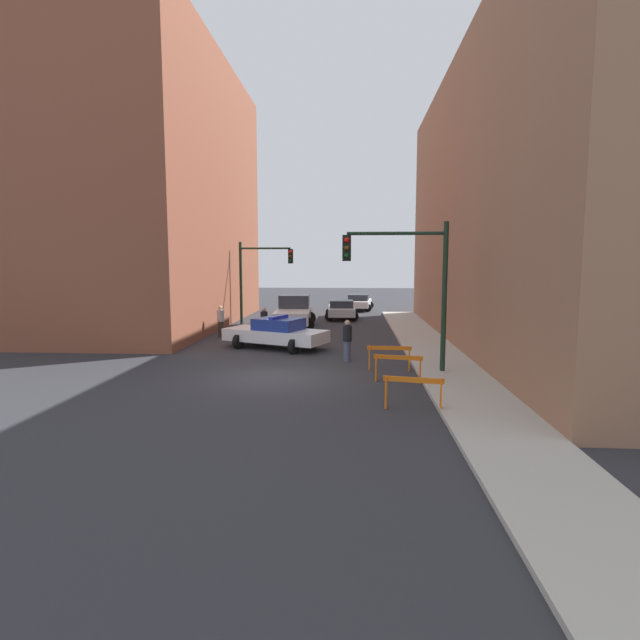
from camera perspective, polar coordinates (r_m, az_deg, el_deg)
ground_plane at (r=17.27m, az=-5.44°, el=-6.57°), size 120.00×120.00×0.00m
sidewalk_right at (r=17.39m, az=15.31°, el=-6.48°), size 2.40×44.00×0.12m
building_corner_left at (r=34.20m, az=-22.37°, el=13.08°), size 14.00×20.00×16.13m
building_right at (r=26.96m, az=27.73°, el=11.94°), size 12.00×28.00×13.55m
traffic_light_near at (r=17.65m, az=10.34°, el=5.21°), size 3.64×0.35×5.20m
traffic_light_far at (r=31.96m, az=-7.13°, el=5.62°), size 3.44×0.35×5.20m
police_car at (r=22.87m, az=-5.03°, el=-1.46°), size 5.05×3.57×1.52m
white_truck at (r=30.39m, az=-3.04°, el=0.90°), size 2.82×5.49×1.90m
parked_car_near at (r=34.71m, az=2.47°, el=1.24°), size 2.37×4.36×1.31m
parked_car_mid at (r=41.15m, az=4.46°, el=2.07°), size 2.55×4.46×1.31m
pedestrian_crossing at (r=25.55m, az=-6.40°, el=-0.32°), size 0.43×0.43×1.66m
pedestrian_corner at (r=26.75m, az=-11.30°, el=-0.10°), size 0.51×0.51×1.66m
pedestrian_sidewalk at (r=19.81m, az=3.14°, el=-2.30°), size 0.47×0.47×1.66m
barrier_front at (r=13.58m, az=10.61°, el=-7.62°), size 1.58×0.44×0.90m
barrier_mid at (r=16.60m, az=8.91°, el=-4.97°), size 1.58×0.43×0.90m
barrier_back at (r=18.35m, az=7.92°, el=-3.85°), size 1.60×0.23×0.90m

